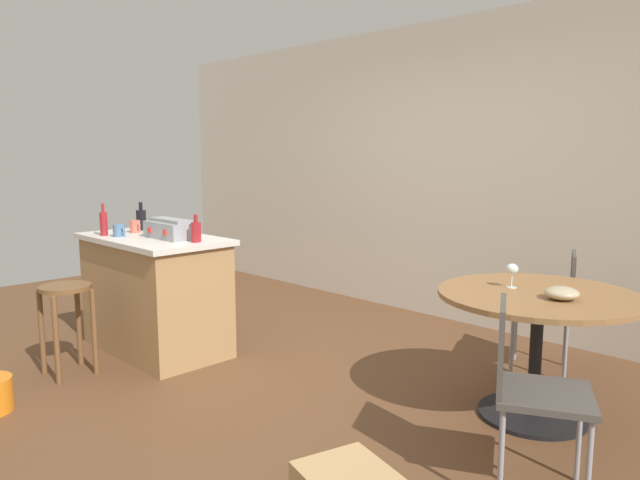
{
  "coord_description": "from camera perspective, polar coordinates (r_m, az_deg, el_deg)",
  "views": [
    {
      "loc": [
        2.86,
        -2.29,
        1.51
      ],
      "look_at": [
        0.07,
        0.5,
        0.93
      ],
      "focal_mm": 32.83,
      "sensor_mm": 36.0,
      "label": 1
    }
  ],
  "objects": [
    {
      "name": "cup_0",
      "position": [
        4.69,
        -18.99,
        0.89
      ],
      "size": [
        0.12,
        0.09,
        0.09
      ],
      "color": "#4C7099",
      "rests_on": "kitchen_island"
    },
    {
      "name": "back_wall",
      "position": [
        5.43,
        13.21,
        6.4
      ],
      "size": [
        8.0,
        0.1,
        2.7
      ],
      "primitive_type": "cube",
      "color": "beige",
      "rests_on": "ground_plane"
    },
    {
      "name": "wine_glass",
      "position": [
        3.59,
        18.22,
        -2.78
      ],
      "size": [
        0.07,
        0.07,
        0.14
      ],
      "color": "silver",
      "rests_on": "dining_table"
    },
    {
      "name": "serving_bowl",
      "position": [
        3.41,
        22.5,
        -4.81
      ],
      "size": [
        0.18,
        0.18,
        0.07
      ],
      "primitive_type": "ellipsoid",
      "color": "tan",
      "rests_on": "dining_table"
    },
    {
      "name": "cup_1",
      "position": [
        4.89,
        -17.56,
        1.26
      ],
      "size": [
        0.12,
        0.08,
        0.1
      ],
      "color": "#DB6651",
      "rests_on": "kitchen_island"
    },
    {
      "name": "kitchen_island",
      "position": [
        4.71,
        -15.77,
        -5.01
      ],
      "size": [
        1.25,
        0.7,
        0.89
      ],
      "color": "#A37A4C",
      "rests_on": "ground_plane"
    },
    {
      "name": "bottle_2",
      "position": [
        4.24,
        -11.99,
        0.82
      ],
      "size": [
        0.07,
        0.07,
        0.2
      ],
      "color": "maroon",
      "rests_on": "kitchen_island"
    },
    {
      "name": "dining_table",
      "position": [
        3.58,
        20.43,
        -7.48
      ],
      "size": [
        1.12,
        1.12,
        0.74
      ],
      "color": "black",
      "rests_on": "ground_plane"
    },
    {
      "name": "ground_plane",
      "position": [
        3.97,
        -6.05,
        -14.1
      ],
      "size": [
        8.8,
        8.8,
        0.0
      ],
      "primitive_type": "plane",
      "color": "brown"
    },
    {
      "name": "folding_chair_near",
      "position": [
        2.79,
        19.63,
        -12.95
      ],
      "size": [
        0.54,
        0.54,
        0.87
      ],
      "color": "#47423D",
      "rests_on": "ground_plane"
    },
    {
      "name": "bottle_0",
      "position": [
        5.04,
        -17.03,
        1.94
      ],
      "size": [
        0.08,
        0.08,
        0.23
      ],
      "color": "black",
      "rests_on": "kitchen_island"
    },
    {
      "name": "folding_chair_far",
      "position": [
        4.37,
        21.71,
        -5.65
      ],
      "size": [
        0.52,
        0.52,
        0.85
      ],
      "color": "#47423D",
      "rests_on": "ground_plane"
    },
    {
      "name": "wooden_stool",
      "position": [
        4.39,
        -23.48,
        -6.14
      ],
      "size": [
        0.34,
        0.34,
        0.63
      ],
      "color": "brown",
      "rests_on": "ground_plane"
    },
    {
      "name": "bottle_1",
      "position": [
        4.79,
        -20.34,
        1.55
      ],
      "size": [
        0.06,
        0.06,
        0.25
      ],
      "color": "maroon",
      "rests_on": "kitchen_island"
    },
    {
      "name": "toolbox",
      "position": [
        4.49,
        -14.35,
        1.04
      ],
      "size": [
        0.43,
        0.23,
        0.15
      ],
      "color": "gray",
      "rests_on": "kitchen_island"
    }
  ]
}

